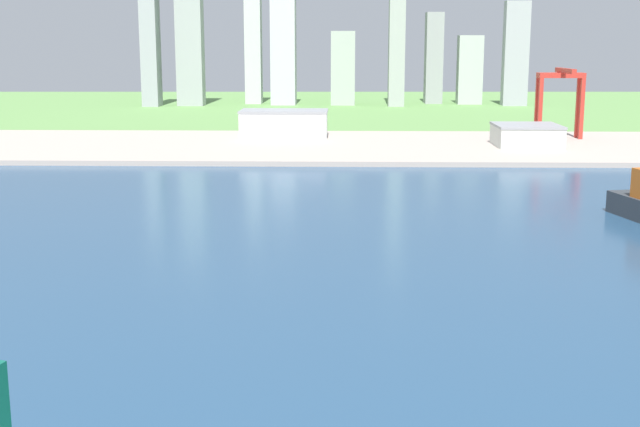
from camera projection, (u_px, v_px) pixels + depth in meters
ground_plane at (284, 221)px, 268.54m from camera, size 2400.00×2400.00×0.00m
water_bay at (267, 270)px, 209.71m from camera, size 840.00×360.00×0.15m
industrial_pier at (309, 146)px, 454.54m from camera, size 840.00×140.00×2.50m
port_crane_red at (561, 88)px, 474.60m from camera, size 25.56×36.82×39.50m
warehouse_main at (284, 124)px, 485.39m from camera, size 49.89×28.80×15.59m
warehouse_annex at (527, 135)px, 443.46m from camera, size 33.32×34.53×11.39m
distant_skyline at (313, 43)px, 772.03m from camera, size 346.63×66.20×158.00m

